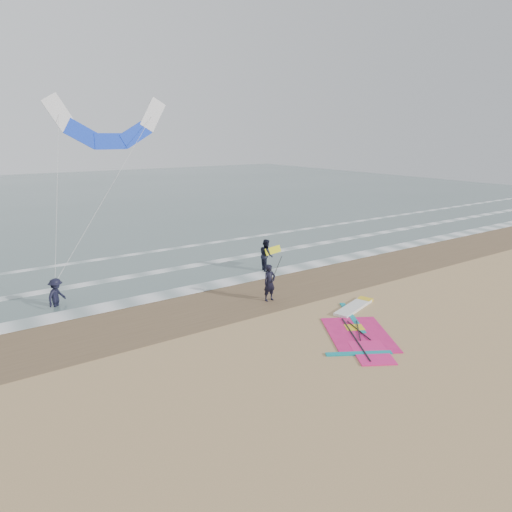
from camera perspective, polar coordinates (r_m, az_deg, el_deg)
ground at (r=17.72m, az=10.06°, el=-10.25°), size 120.00×120.00×0.00m
sea_water at (r=60.85m, az=-23.45°, el=6.69°), size 120.00×80.00×0.02m
wet_sand_band at (r=22.03m, az=-0.89°, el=-4.87°), size 120.00×5.00×0.01m
foam_waterline at (r=25.66m, az=-6.38°, el=-2.00°), size 120.00×9.15×0.02m
windsurf_rig at (r=18.94m, az=12.69°, el=-8.56°), size 5.54×5.25×0.13m
person_standing at (r=21.03m, az=1.70°, el=-3.36°), size 0.64×0.42×1.73m
person_walking at (r=25.65m, az=1.29°, el=0.12°), size 0.92×1.05×1.81m
person_wading at (r=22.13m, az=-23.75°, el=-3.81°), size 1.22×1.20×1.68m
held_pole at (r=21.08m, az=2.37°, el=-2.17°), size 0.17×0.86×1.82m
carried_kiteboard at (r=25.74m, az=2.14°, el=0.72°), size 1.30×0.51×0.39m
surf_kite at (r=25.64m, az=-17.87°, el=15.02°), size 7.28×3.77×8.34m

